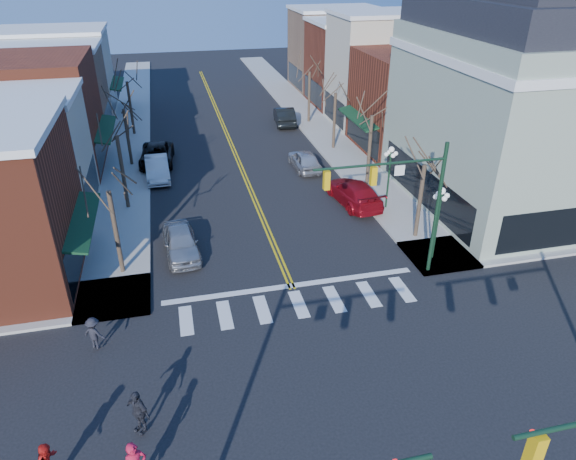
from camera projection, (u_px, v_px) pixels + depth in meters
ground at (339, 400)px, 19.53m from camera, size 160.00×160.00×0.00m
sidewalk_left at (124, 202)px, 34.82m from camera, size 3.50×70.00×0.15m
sidewalk_right at (366, 179)px, 38.37m from camera, size 3.50×70.00×0.15m
bldg_left_brick_b at (25, 117)px, 37.86m from camera, size 10.00×9.00×8.50m
bldg_left_tan at (45, 95)px, 45.08m from camera, size 10.00×7.50×7.80m
bldg_left_stucco_b at (58, 75)px, 51.61m from camera, size 10.00×8.00×8.20m
bldg_right_brick_a at (421, 102)px, 42.78m from camera, size 10.00×8.50×8.00m
bldg_right_stucco at (385, 71)px, 48.92m from camera, size 10.00×7.00×10.00m
bldg_right_brick_b at (358, 64)px, 55.69m from camera, size 10.00×8.00×8.50m
bldg_right_tan at (335, 50)px, 62.41m from camera, size 10.00×8.00×9.00m
victorian_corner at (522, 103)px, 32.09m from camera, size 12.25×14.25×13.30m
traffic_mast_far_right at (405, 195)px, 24.73m from camera, size 6.60×0.28×7.20m
lamppost_corner at (439, 211)px, 27.05m from camera, size 0.36×0.36×4.33m
lamppost_midblock at (390, 167)px, 32.60m from camera, size 0.36×0.36×4.33m
tree_left_a at (116, 234)px, 26.10m from camera, size 0.24×0.24×4.76m
tree_left_b at (123, 173)px, 32.87m from camera, size 0.24×0.24×5.04m
tree_left_c at (128, 138)px, 39.82m from camera, size 0.24×0.24×4.55m
tree_left_d at (131, 109)px, 46.57m from camera, size 0.24×0.24×4.90m
tree_right_a at (420, 202)px, 29.54m from camera, size 0.24×0.24×4.62m
tree_right_b at (369, 152)px, 36.24m from camera, size 0.24×0.24×5.18m
tree_right_c at (334, 122)px, 43.16m from camera, size 0.24×0.24×4.83m
tree_right_d at (309, 98)px, 49.97m from camera, size 0.24×0.24×4.97m
car_left_near at (181, 242)px, 28.57m from camera, size 2.18×4.65×1.54m
car_left_mid at (157, 168)px, 38.29m from camera, size 1.84×4.81×1.57m
car_left_far at (157, 155)px, 40.89m from camera, size 2.91×5.60×1.51m
car_right_near at (354, 193)px, 34.40m from camera, size 2.85×5.74×1.60m
car_right_mid at (305, 160)px, 39.91m from camera, size 1.94×4.52×1.52m
car_right_far at (284, 116)px, 50.34m from camera, size 2.34×5.28×1.68m
pedestrian_dark_a at (138, 412)px, 17.69m from camera, size 1.06×1.08×1.83m
pedestrian_dark_b at (94, 333)px, 21.54m from camera, size 1.14×0.98×1.54m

